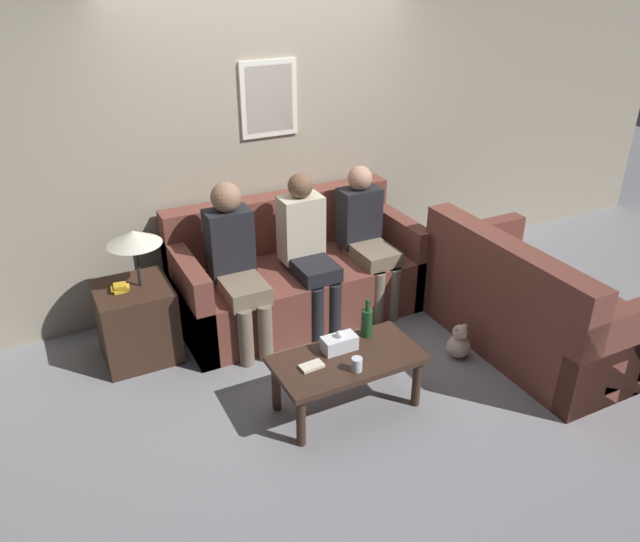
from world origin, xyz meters
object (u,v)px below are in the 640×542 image
coffee_table (347,365)px  wine_bottle (366,322)px  person_left (235,260)px  person_middle (307,246)px  couch_main (296,276)px  couch_side (531,309)px  teddy_bear (459,343)px  person_right (366,234)px  drinking_glass (357,364)px

coffee_table → wine_bottle: 0.34m
person_left → person_middle: person_left is taller
couch_main → couch_side: size_ratio=1.21×
couch_side → teddy_bear: bearing=78.9°
person_left → person_right: size_ratio=1.06×
couch_side → person_left: (-1.95, 1.09, 0.37)m
couch_main → coffee_table: size_ratio=2.05×
person_left → person_middle: 0.61m
couch_main → teddy_bear: bearing=-56.3°
coffee_table → person_right: person_right is taller
couch_main → teddy_bear: size_ratio=7.29×
coffee_table → teddy_bear: size_ratio=3.55×
couch_main → couch_side: (1.37, -1.30, 0.00)m
couch_main → wine_bottle: bearing=-90.2°
person_right → couch_side: bearing=-55.6°
person_right → drinking_glass: bearing=-122.5°
couch_main → person_middle: person_middle is taller
drinking_glass → person_left: 1.33m
person_left → couch_main: bearing=19.9°
wine_bottle → person_right: (0.58, 1.00, 0.14)m
drinking_glass → person_right: size_ratio=0.08×
coffee_table → person_left: bearing=107.4°
couch_side → person_middle: person_middle is taller
wine_bottle → teddy_bear: bearing=-2.8°
drinking_glass → person_left: bearing=104.6°
couch_side → person_right: bearing=34.4°
coffee_table → person_right: bearing=54.8°
couch_main → wine_bottle: (-0.00, -1.15, 0.19)m
drinking_glass → teddy_bear: drinking_glass is taller
couch_main → teddy_bear: 1.45m
person_left → person_right: person_left is taller
drinking_glass → person_middle: bearing=77.7°
person_right → couch_main: bearing=164.8°
couch_side → person_right: 1.43m
couch_side → person_middle: (-1.34, 1.12, 0.35)m
coffee_table → person_middle: person_middle is taller
teddy_bear → person_middle: bearing=127.6°
coffee_table → person_middle: (0.26, 1.14, 0.33)m
drinking_glass → teddy_bear: (1.06, 0.28, -0.33)m
couch_side → person_left: bearing=60.8°
drinking_glass → person_right: (0.84, 1.32, 0.21)m
person_left → person_middle: (0.61, 0.03, -0.02)m
person_left → person_middle: size_ratio=1.03×
coffee_table → person_middle: 1.21m
wine_bottle → drinking_glass: bearing=-128.6°
couch_main → coffee_table: 1.34m
couch_main → wine_bottle: size_ratio=7.10×
couch_side → person_left: person_left is taller
person_left → wine_bottle: bearing=-58.2°
person_right → person_left: bearing=-177.3°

